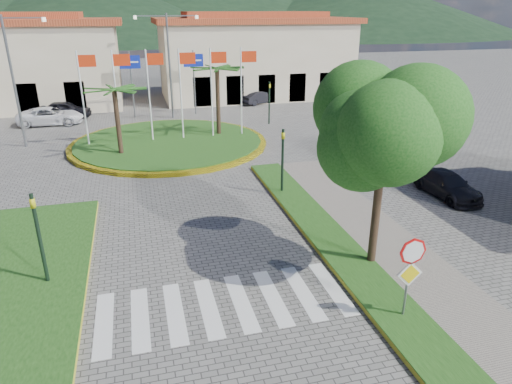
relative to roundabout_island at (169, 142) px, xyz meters
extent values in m
cube|color=gray|center=(6.00, -20.00, -0.10)|extent=(4.00, 28.00, 0.15)
cube|color=#1A4413|center=(4.80, -20.00, -0.08)|extent=(1.60, 28.00, 0.18)
cube|color=#1A4413|center=(-6.50, -16.00, -0.08)|extent=(5.00, 14.00, 0.18)
cube|color=silver|center=(0.00, -18.00, -0.17)|extent=(8.00, 3.00, 0.01)
cylinder|color=yellow|center=(0.00, 0.00, -0.05)|extent=(12.70, 12.70, 0.24)
cylinder|color=#1A4413|center=(0.00, 0.00, -0.02)|extent=(12.00, 12.00, 0.30)
cylinder|color=black|center=(-3.00, -2.00, 1.85)|extent=(0.28, 0.28, 4.05)
cylinder|color=black|center=(3.50, 1.00, 2.17)|extent=(0.28, 0.28, 4.68)
cylinder|color=silver|center=(-5.00, 0.50, 2.83)|extent=(0.10, 0.10, 6.00)
cube|color=red|center=(-4.45, 0.50, 5.23)|extent=(1.00, 0.03, 0.70)
cylinder|color=silver|center=(-3.00, 0.50, 2.83)|extent=(0.10, 0.10, 6.00)
cube|color=red|center=(-2.45, 0.50, 5.23)|extent=(1.00, 0.03, 0.70)
cylinder|color=silver|center=(-1.00, 0.50, 2.83)|extent=(0.10, 0.10, 6.00)
cube|color=red|center=(-0.45, 0.50, 5.23)|extent=(1.00, 0.03, 0.70)
cylinder|color=silver|center=(1.00, 0.50, 2.83)|extent=(0.10, 0.10, 6.00)
cube|color=red|center=(1.55, 0.50, 5.23)|extent=(1.00, 0.03, 0.70)
cylinder|color=silver|center=(3.00, 0.50, 2.83)|extent=(0.10, 0.10, 6.00)
cube|color=red|center=(3.55, 0.50, 5.23)|extent=(1.00, 0.03, 0.70)
cylinder|color=silver|center=(5.00, 0.50, 2.83)|extent=(0.10, 0.10, 6.00)
cube|color=red|center=(5.55, 0.50, 5.23)|extent=(1.00, 0.03, 0.70)
cylinder|color=slate|center=(4.90, -20.00, 1.08)|extent=(0.07, 0.07, 2.50)
cylinder|color=red|center=(4.90, -20.05, 2.08)|extent=(0.80, 0.03, 0.80)
cube|color=yellow|center=(4.90, -20.06, 1.38)|extent=(0.78, 0.03, 0.78)
cylinder|color=black|center=(5.50, -17.00, 2.03)|extent=(0.28, 0.28, 4.40)
ellipsoid|color=#154B14|center=(5.50, -17.00, 5.03)|extent=(3.60, 3.60, 3.20)
cylinder|color=black|center=(-5.20, -15.50, 1.43)|extent=(0.12, 0.12, 3.20)
imported|color=#CCC813|center=(-5.20, -15.50, 2.43)|extent=(0.15, 0.18, 0.90)
cylinder|color=black|center=(4.50, -10.00, 1.43)|extent=(0.12, 0.12, 3.20)
imported|color=#CCC813|center=(4.50, -10.00, 2.43)|extent=(0.15, 0.18, 0.90)
cylinder|color=black|center=(8.00, 4.00, 1.43)|extent=(0.12, 0.12, 3.20)
imported|color=#CCC813|center=(8.00, 4.00, 2.43)|extent=(0.18, 0.15, 0.90)
cylinder|color=slate|center=(-2.00, 9.00, 2.43)|extent=(0.12, 0.12, 5.20)
cube|color=#0F20A3|center=(-2.00, 8.94, 4.23)|extent=(1.60, 0.05, 1.00)
cylinder|color=slate|center=(3.00, 9.00, 2.43)|extent=(0.12, 0.12, 5.20)
cube|color=#0F20A3|center=(3.00, 8.94, 4.23)|extent=(1.60, 0.05, 1.00)
cylinder|color=slate|center=(1.00, 8.00, 3.83)|extent=(0.16, 0.16, 8.00)
cube|color=slate|center=(-0.20, 8.00, 7.63)|extent=(2.40, 0.08, 0.08)
cube|color=slate|center=(2.20, 8.00, 7.63)|extent=(2.40, 0.08, 0.08)
cylinder|color=slate|center=(-9.00, 2.00, 3.83)|extent=(0.16, 0.16, 8.00)
cube|color=slate|center=(-7.80, 2.00, 7.63)|extent=(2.40, 0.08, 0.08)
cube|color=beige|center=(10.00, 16.00, 3.33)|extent=(18.00, 9.00, 7.00)
cube|color=maroon|center=(10.00, 16.00, 7.08)|extent=(19.08, 9.54, 0.50)
cube|color=maroon|center=(10.00, 16.00, 7.58)|extent=(13.50, 4.95, 0.60)
cone|color=black|center=(70.00, 113.00, 8.83)|extent=(120.00, 120.00, 18.00)
cone|color=black|center=(-10.00, 108.00, 7.83)|extent=(110.00, 110.00, 16.00)
imported|color=white|center=(-8.27, 8.07, 0.49)|extent=(4.80, 2.28, 1.32)
imported|color=black|center=(-7.43, 10.27, 0.50)|extent=(4.17, 2.15, 1.36)
imported|color=black|center=(9.44, 11.90, 0.43)|extent=(3.86, 2.62, 1.20)
imported|color=black|center=(12.00, -12.21, 0.39)|extent=(1.74, 3.95, 1.13)
camera|label=1|loc=(-1.96, -29.35, 8.14)|focal=32.00mm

